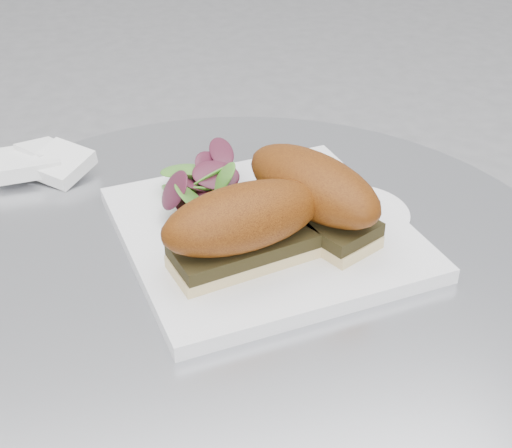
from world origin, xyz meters
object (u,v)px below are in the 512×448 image
Objects in this scene: plate at (264,232)px; sandwich_right at (312,192)px; saucer at (354,216)px; sandwich_left at (243,225)px.

sandwich_right reaches higher than plate.
sandwich_right is at bearing -155.30° from saucer.
sandwich_left and sandwich_right have the same top height.
sandwich_right is 0.08m from saucer.
plate is at bearing -134.57° from sandwich_right.
sandwich_right is 1.54× the size of saucer.
plate is 0.10m from saucer.
sandwich_left is 0.09m from sandwich_right.
sandwich_left is 0.94× the size of sandwich_right.
sandwich_left is at bearing -121.51° from plate.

